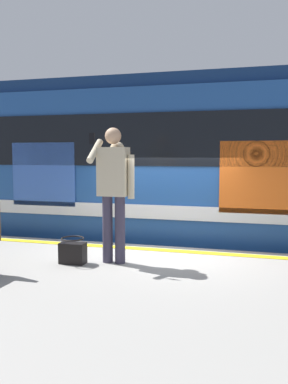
% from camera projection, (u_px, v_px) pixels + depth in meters
% --- Properties ---
extents(ground_plane, '(24.56, 24.56, 0.00)m').
position_uv_depth(ground_plane, '(160.00, 309.00, 6.63)').
color(ground_plane, '#4C4742').
extents(platform, '(16.37, 4.30, 1.07)m').
position_uv_depth(platform, '(116.00, 334.00, 4.52)').
color(platform, gray).
rests_on(platform, ground).
extents(safety_line, '(16.05, 0.16, 0.01)m').
position_uv_depth(safety_line, '(156.00, 250.00, 6.24)').
color(safety_line, yellow).
rests_on(safety_line, platform).
extents(track_rail_near, '(21.29, 0.08, 0.16)m').
position_uv_depth(track_rail_near, '(173.00, 284.00, 7.70)').
color(track_rail_near, slate).
rests_on(track_rail_near, ground).
extents(track_rail_far, '(21.29, 0.08, 0.16)m').
position_uv_depth(track_rail_far, '(186.00, 264.00, 9.07)').
color(track_rail_far, slate).
rests_on(track_rail_far, ground).
extents(train_carriage, '(10.95, 2.95, 3.78)m').
position_uv_depth(train_carriage, '(163.00, 160.00, 8.26)').
color(train_carriage, '#1E478C').
rests_on(train_carriage, ground).
extents(passenger, '(0.57, 0.55, 1.84)m').
position_uv_depth(passenger, '(114.00, 183.00, 5.42)').
color(passenger, '#383347').
rests_on(passenger, platform).
extents(handbag, '(0.35, 0.32, 0.36)m').
position_uv_depth(handbag, '(73.00, 252.00, 5.46)').
color(handbag, black).
rests_on(handbag, platform).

